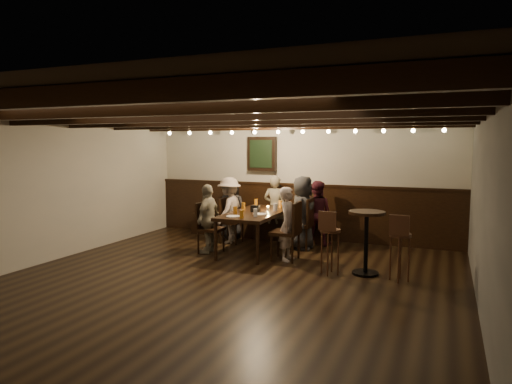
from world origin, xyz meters
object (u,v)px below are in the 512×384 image
at_px(chair_right_far, 286,242).
at_px(person_right_near, 303,213).
at_px(chair_left_near, 231,229).
at_px(person_left_far, 208,219).
at_px(bar_stool_left, 330,251).
at_px(chair_left_far, 210,237).
at_px(chair_right_near, 301,233).
at_px(person_right_far, 288,224).
at_px(dining_table, 256,215).
at_px(person_bench_left, 232,208).
at_px(person_bench_right, 316,213).
at_px(bar_stool_right, 400,256).
at_px(person_bench_centre, 275,208).
at_px(high_top_table, 366,233).
at_px(person_left_near, 229,210).

xyz_separation_m(chair_right_far, person_right_near, (0.00, 0.90, 0.38)).
xyz_separation_m(chair_left_near, person_left_far, (-0.01, -0.90, 0.35)).
bearing_deg(bar_stool_left, chair_left_near, 153.57).
xyz_separation_m(chair_left_near, chair_left_far, (0.02, -0.90, 0.01)).
bearing_deg(chair_right_near, person_right_far, -178.09).
relative_size(dining_table, chair_left_near, 2.21).
height_order(person_bench_left, person_bench_right, person_bench_right).
relative_size(chair_right_far, person_right_near, 0.73).
distance_m(person_bench_right, person_right_far, 1.36).
distance_m(chair_left_far, person_left_far, 0.34).
xyz_separation_m(person_right_near, bar_stool_right, (1.88, -1.40, -0.32)).
bearing_deg(chair_left_near, person_right_near, 90.00).
bearing_deg(bar_stool_left, chair_right_near, 126.59).
bearing_deg(chair_left_far, chair_right_near, 122.02).
xyz_separation_m(person_bench_centre, person_left_far, (-0.71, -1.52, -0.04)).
distance_m(chair_right_far, high_top_table, 1.46).
xyz_separation_m(dining_table, chair_left_far, (-0.71, -0.47, -0.39)).
relative_size(chair_right_near, chair_right_far, 0.96).
height_order(dining_table, bar_stool_left, bar_stool_left).
bearing_deg(chair_right_far, dining_table, 58.03).
relative_size(dining_table, bar_stool_right, 2.01).
bearing_deg(high_top_table, person_bench_right, 126.08).
bearing_deg(chair_right_near, person_bench_centre, 50.20).
xyz_separation_m(person_bench_centre, person_right_near, (0.77, -0.58, 0.02)).
bearing_deg(chair_right_near, chair_right_far, -179.95).
height_order(chair_left_near, bar_stool_right, bar_stool_right).
bearing_deg(high_top_table, person_left_far, 173.90).
distance_m(chair_right_near, person_bench_centre, 1.01).
xyz_separation_m(person_bench_right, high_top_table, (1.24, -1.70, 0.01)).
height_order(chair_left_near, person_left_near, person_left_near).
distance_m(person_bench_right, person_right_near, 0.48).
relative_size(person_left_near, high_top_table, 1.36).
distance_m(chair_right_far, bar_stool_left, 1.04).
xyz_separation_m(person_bench_centre, high_top_table, (2.14, -1.82, -0.03)).
relative_size(chair_right_near, person_left_near, 0.73).
relative_size(person_bench_centre, person_bench_right, 1.06).
xyz_separation_m(chair_right_far, person_left_near, (-1.49, 0.86, 0.35)).
bearing_deg(high_top_table, chair_right_near, 138.49).
height_order(chair_left_far, person_bench_centre, person_bench_centre).
xyz_separation_m(person_left_near, person_right_near, (1.50, 0.04, 0.03)).
relative_size(dining_table, chair_right_far, 1.97).
bearing_deg(chair_left_far, dining_table, 122.03).
distance_m(person_left_far, person_right_near, 1.75).
relative_size(high_top_table, bar_stool_left, 0.99).
bearing_deg(chair_right_far, chair_left_near, 57.99).
distance_m(person_left_near, person_left_far, 0.90).
bearing_deg(person_right_near, person_left_near, 90.00).
height_order(chair_left_far, person_bench_left, person_bench_left).
height_order(chair_right_near, person_bench_left, person_bench_left).
relative_size(chair_left_near, bar_stool_left, 0.91).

